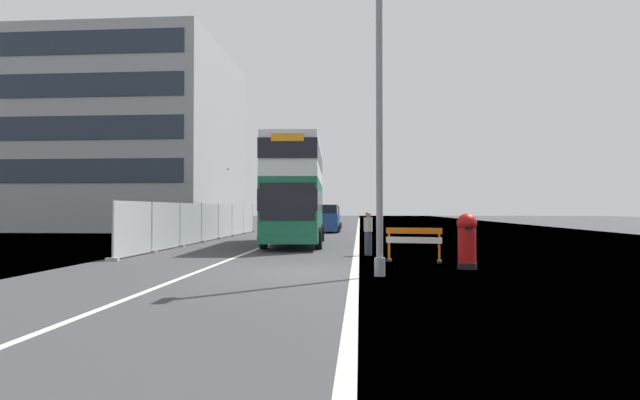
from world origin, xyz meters
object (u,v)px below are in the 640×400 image
(car_receding_mid, at_px, (330,218))
(car_receding_far, at_px, (307,216))
(roadworks_barrier, at_px, (414,240))
(double_decker_bus, at_px, (296,191))
(lamppost_foreground, at_px, (379,131))
(red_pillar_postbox, at_px, (467,238))
(car_oncoming_near, at_px, (327,219))
(pedestrian_at_kerb, at_px, (368,233))
(car_far_side, at_px, (314,215))

(car_receding_mid, height_order, car_receding_far, car_receding_far)
(roadworks_barrier, height_order, car_receding_far, car_receding_far)
(double_decker_bus, height_order, lamppost_foreground, lamppost_foreground)
(red_pillar_postbox, distance_m, roadworks_barrier, 2.45)
(car_receding_mid, bearing_deg, car_receding_far, 109.22)
(red_pillar_postbox, xyz_separation_m, car_oncoming_near, (-5.82, 25.07, 0.11))
(car_oncoming_near, relative_size, car_receding_far, 0.97)
(pedestrian_at_kerb, bearing_deg, roadworks_barrier, -59.18)
(lamppost_foreground, relative_size, pedestrian_at_kerb, 4.86)
(lamppost_foreground, bearing_deg, pedestrian_at_kerb, 91.84)
(roadworks_barrier, bearing_deg, pedestrian_at_kerb, 120.82)
(car_receding_far, xyz_separation_m, car_far_side, (0.03, 9.34, -0.02))
(double_decker_bus, relative_size, roadworks_barrier, 5.58)
(car_receding_far, bearing_deg, roadworks_barrier, -78.93)
(car_oncoming_near, xyz_separation_m, car_far_side, (-3.19, 25.43, 0.03))
(car_oncoming_near, bearing_deg, car_receding_mid, 91.28)
(lamppost_foreground, bearing_deg, roadworks_barrier, 71.74)
(roadworks_barrier, bearing_deg, car_receding_mid, 98.61)
(lamppost_foreground, xyz_separation_m, red_pillar_postbox, (2.69, 1.94, -2.99))
(car_oncoming_near, bearing_deg, roadworks_barrier, -79.11)
(car_receding_far, distance_m, car_far_side, 9.34)
(double_decker_bus, relative_size, car_receding_far, 2.42)
(lamppost_foreground, height_order, roadworks_barrier, lamppost_foreground)
(red_pillar_postbox, relative_size, roadworks_barrier, 0.89)
(double_decker_bus, relative_size, car_far_side, 2.77)
(car_far_side, bearing_deg, double_decker_bus, -86.38)
(roadworks_barrier, distance_m, car_receding_far, 39.89)
(car_far_side, relative_size, pedestrian_at_kerb, 2.23)
(car_receding_mid, xyz_separation_m, car_receding_far, (-3.06, 8.78, 0.09))
(double_decker_bus, bearing_deg, roadworks_barrier, -59.42)
(car_oncoming_near, xyz_separation_m, pedestrian_at_kerb, (2.92, -20.52, -0.17))
(car_receding_mid, xyz_separation_m, pedestrian_at_kerb, (3.08, -27.82, -0.13))
(car_receding_far, relative_size, car_far_side, 1.15)
(red_pillar_postbox, bearing_deg, double_decker_bus, 121.34)
(car_receding_far, relative_size, pedestrian_at_kerb, 2.56)
(car_receding_mid, height_order, pedestrian_at_kerb, car_receding_mid)
(car_oncoming_near, height_order, car_far_side, car_far_side)
(lamppost_foreground, distance_m, red_pillar_postbox, 4.47)
(lamppost_foreground, xyz_separation_m, car_receding_mid, (-3.29, 34.32, -2.93))
(double_decker_bus, height_order, pedestrian_at_kerb, double_decker_bus)
(car_far_side, height_order, pedestrian_at_kerb, car_far_side)
(pedestrian_at_kerb, bearing_deg, car_receding_mid, 96.32)
(lamppost_foreground, xyz_separation_m, car_receding_far, (-6.35, 43.10, -2.84))
(car_receding_far, bearing_deg, pedestrian_at_kerb, -80.47)
(red_pillar_postbox, height_order, roadworks_barrier, red_pillar_postbox)
(roadworks_barrier, relative_size, pedestrian_at_kerb, 1.11)
(double_decker_bus, bearing_deg, car_receding_far, 94.78)
(pedestrian_at_kerb, bearing_deg, car_receding_far, 99.53)
(red_pillar_postbox, bearing_deg, car_receding_far, 102.39)
(car_far_side, bearing_deg, car_oncoming_near, -82.84)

